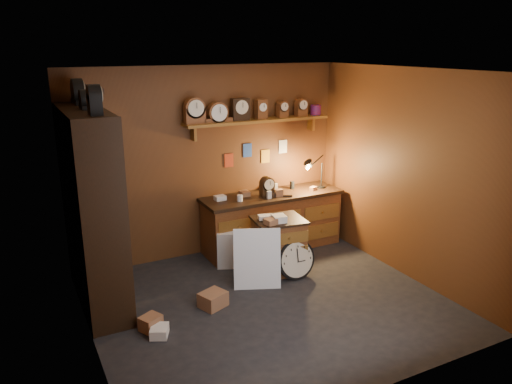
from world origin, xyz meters
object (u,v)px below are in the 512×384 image
at_px(shelving_unit, 89,202).
at_px(big_round_clock, 296,260).
at_px(low_cabinet, 279,243).
at_px(workbench, 272,218).

height_order(shelving_unit, big_round_clock, shelving_unit).
xyz_separation_m(shelving_unit, low_cabinet, (2.33, -0.26, -0.84)).
bearing_deg(workbench, big_round_clock, -101.61).
height_order(workbench, big_round_clock, workbench).
bearing_deg(workbench, low_cabinet, -112.80).
bearing_deg(shelving_unit, big_round_clock, -12.56).
bearing_deg(shelving_unit, workbench, 10.59).
bearing_deg(low_cabinet, workbench, 74.56).
bearing_deg(workbench, shelving_unit, -169.41).
height_order(shelving_unit, workbench, shelving_unit).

